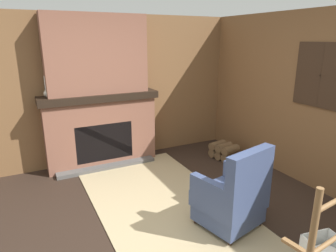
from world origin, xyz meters
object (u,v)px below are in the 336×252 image
Objects in this scene: storage_case at (119,87)px; oil_lamp_vase at (48,90)px; firewood_stack at (224,151)px; armchair at (232,198)px.

oil_lamp_vase is at bearing -90.01° from storage_case.
firewood_stack is at bearing 64.32° from storage_case.
storage_case is at bearing -115.68° from firewood_stack.
oil_lamp_vase is (-2.42, -1.55, 0.95)m from armchair.
armchair is 4.52× the size of storage_case.
storage_case is at bearing -2.07° from armchair.
storage_case is (-2.42, -0.47, 0.90)m from armchair.
oil_lamp_vase is 1.48× the size of storage_case.
armchair is at bearing 10.97° from storage_case.
oil_lamp_vase is at bearing -106.04° from firewood_stack.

